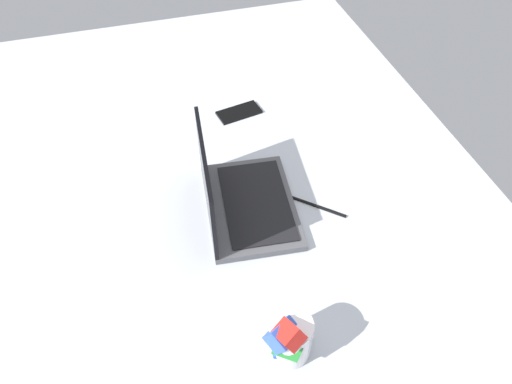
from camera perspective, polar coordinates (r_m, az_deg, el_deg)
The scene contains 5 objects.
bed_mattress at distance 147.65cm, azimuth -3.18°, elevation 1.10°, with size 180.00×140.00×18.00cm, color #B7BCC6.
laptop at distance 125.08cm, azimuth -2.04°, elevation -0.80°, with size 35.19×26.27×23.00cm.
snack_cup at distance 101.60cm, azimuth 3.93°, elevation -17.00°, with size 10.01×10.61×14.84cm.
cell_phone at distance 158.10cm, azimuth -2.03°, elevation 9.46°, with size 6.80×14.00×0.80cm, color black.
charger_cable at distance 129.79cm, azimuth 7.17°, elevation -1.66°, with size 17.00×0.60×0.60cm, color black.
Camera 1 is at (-99.92, 20.76, 115.70)cm, focal length 33.58 mm.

